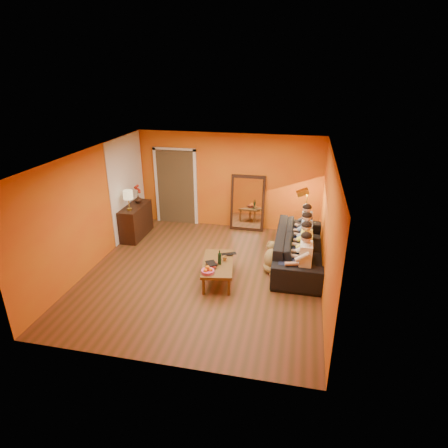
% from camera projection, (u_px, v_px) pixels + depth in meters
% --- Properties ---
extents(room_shell, '(5.00, 5.50, 2.60)m').
position_uv_depth(room_shell, '(207.00, 212.00, 8.00)').
color(room_shell, brown).
rests_on(room_shell, ground).
extents(white_accent, '(0.02, 1.90, 2.58)m').
position_uv_depth(white_accent, '(128.00, 186.00, 9.72)').
color(white_accent, white).
rests_on(white_accent, wall_left).
extents(doorway_recess, '(1.06, 0.30, 2.10)m').
position_uv_depth(doorway_recess, '(177.00, 186.00, 10.60)').
color(doorway_recess, '#3F2D19').
rests_on(doorway_recess, floor).
extents(door_jamb_left, '(0.08, 0.06, 2.20)m').
position_uv_depth(door_jamb_left, '(157.00, 186.00, 10.60)').
color(door_jamb_left, white).
rests_on(door_jamb_left, wall_back).
extents(door_jamb_right, '(0.08, 0.06, 2.20)m').
position_uv_depth(door_jamb_right, '(196.00, 188.00, 10.38)').
color(door_jamb_right, white).
rests_on(door_jamb_right, wall_back).
extents(door_header, '(1.22, 0.06, 0.08)m').
position_uv_depth(door_header, '(174.00, 149.00, 10.08)').
color(door_header, white).
rests_on(door_header, wall_back).
extents(mirror_frame, '(0.92, 0.27, 1.51)m').
position_uv_depth(mirror_frame, '(248.00, 203.00, 10.14)').
color(mirror_frame, black).
rests_on(mirror_frame, floor).
extents(mirror_glass, '(0.78, 0.21, 1.35)m').
position_uv_depth(mirror_glass, '(247.00, 203.00, 10.10)').
color(mirror_glass, white).
rests_on(mirror_glass, mirror_frame).
extents(sideboard, '(0.44, 1.18, 0.85)m').
position_uv_depth(sideboard, '(136.00, 221.00, 9.83)').
color(sideboard, black).
rests_on(sideboard, floor).
extents(table_lamp, '(0.24, 0.24, 0.51)m').
position_uv_depth(table_lamp, '(129.00, 200.00, 9.30)').
color(table_lamp, beige).
rests_on(table_lamp, sideboard).
extents(sofa, '(2.68, 1.05, 0.78)m').
position_uv_depth(sofa, '(299.00, 248.00, 8.45)').
color(sofa, black).
rests_on(sofa, floor).
extents(coffee_table, '(0.81, 1.31, 0.42)m').
position_uv_depth(coffee_table, '(218.00, 271.00, 7.84)').
color(coffee_table, brown).
rests_on(coffee_table, floor).
extents(floor_lamp, '(0.34, 0.29, 1.44)m').
position_uv_depth(floor_lamp, '(305.00, 218.00, 9.23)').
color(floor_lamp, gold).
rests_on(floor_lamp, floor).
extents(dog, '(0.38, 0.58, 0.67)m').
position_uv_depth(dog, '(272.00, 257.00, 8.17)').
color(dog, '#A5874A').
rests_on(dog, floor).
extents(person_far_left, '(0.70, 0.44, 1.22)m').
position_uv_depth(person_far_left, '(305.00, 261.00, 7.44)').
color(person_far_left, white).
rests_on(person_far_left, sofa).
extents(person_mid_left, '(0.70, 0.44, 1.22)m').
position_uv_depth(person_mid_left, '(305.00, 248.00, 7.93)').
color(person_mid_left, '#FFF754').
rests_on(person_mid_left, sofa).
extents(person_mid_right, '(0.70, 0.44, 1.22)m').
position_uv_depth(person_mid_right, '(306.00, 238.00, 8.43)').
color(person_mid_right, '#829CC9').
rests_on(person_mid_right, sofa).
extents(person_far_right, '(0.70, 0.44, 1.22)m').
position_uv_depth(person_far_right, '(306.00, 228.00, 8.93)').
color(person_far_right, '#2D2D32').
rests_on(person_far_right, sofa).
extents(fruit_bowl, '(0.26, 0.26, 0.16)m').
position_uv_depth(fruit_bowl, '(208.00, 269.00, 7.34)').
color(fruit_bowl, '#C3447D').
rests_on(fruit_bowl, coffee_table).
extents(wine_bottle, '(0.07, 0.07, 0.31)m').
position_uv_depth(wine_bottle, '(220.00, 257.00, 7.64)').
color(wine_bottle, black).
rests_on(wine_bottle, coffee_table).
extents(tumbler, '(0.11, 0.11, 0.10)m').
position_uv_depth(tumbler, '(225.00, 258.00, 7.82)').
color(tumbler, '#B27F3F').
rests_on(tumbler, coffee_table).
extents(laptop, '(0.38, 0.32, 0.03)m').
position_uv_depth(laptop, '(230.00, 255.00, 8.03)').
color(laptop, black).
rests_on(laptop, coffee_table).
extents(book_lower, '(0.21, 0.28, 0.03)m').
position_uv_depth(book_lower, '(207.00, 266.00, 7.61)').
color(book_lower, black).
rests_on(book_lower, coffee_table).
extents(book_mid, '(0.22, 0.27, 0.02)m').
position_uv_depth(book_mid, '(208.00, 265.00, 7.60)').
color(book_mid, '#9D2012').
rests_on(book_mid, book_lower).
extents(book_upper, '(0.29, 0.31, 0.02)m').
position_uv_depth(book_upper, '(207.00, 264.00, 7.58)').
color(book_upper, black).
rests_on(book_upper, book_mid).
extents(vase, '(0.19, 0.19, 0.20)m').
position_uv_depth(vase, '(138.00, 199.00, 9.85)').
color(vase, black).
rests_on(vase, sideboard).
extents(flowers, '(0.17, 0.17, 0.51)m').
position_uv_depth(flowers, '(137.00, 189.00, 9.75)').
color(flowers, '#9D2012').
rests_on(flowers, vase).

